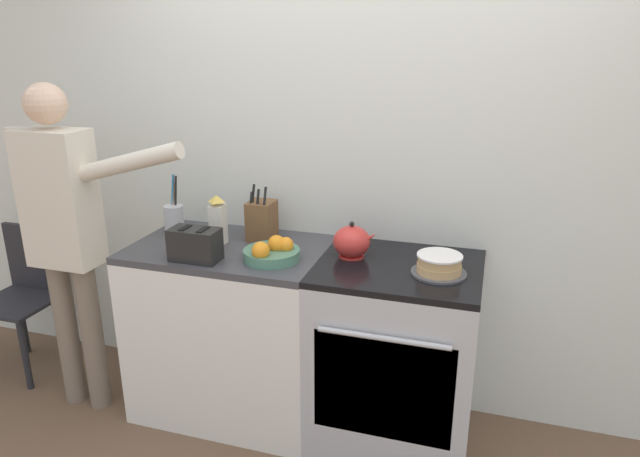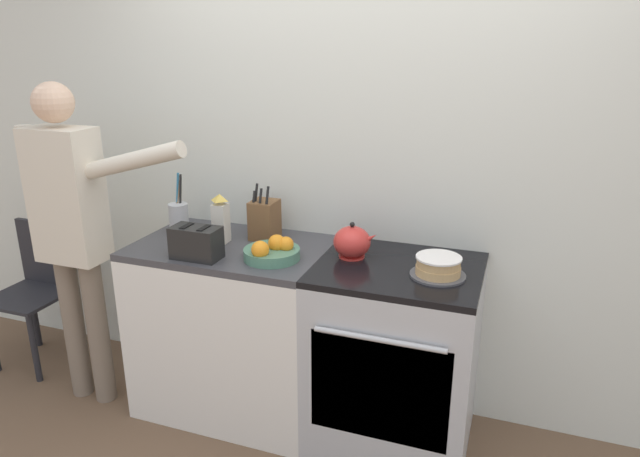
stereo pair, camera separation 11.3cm
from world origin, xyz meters
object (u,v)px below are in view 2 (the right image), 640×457
Objects in this scene: stove_range at (394,356)px; dining_chair at (38,283)px; fruit_bowl at (272,251)px; toaster at (196,243)px; tea_kettle at (352,242)px; utensil_crock at (179,217)px; layer_cake at (438,267)px; knife_block at (265,219)px; milk_carton at (221,219)px; person_baker at (72,221)px.

stove_range is 1.07× the size of dining_chair.
toaster is at bearing -162.94° from fruit_bowl.
toaster is at bearing -159.16° from tea_kettle.
utensil_crock is (-1.19, 0.07, 0.55)m from stove_range.
layer_cake is 0.76m from fruit_bowl.
utensil_crock is (-0.46, -0.08, -0.02)m from knife_block.
person_baker is at bearing -161.68° from milk_carton.
fruit_bowl is at bearing 17.06° from toaster.
knife_block reaches higher than toaster.
tea_kettle is at bearing 1.92° from milk_carton.
knife_block reaches higher than fruit_bowl.
layer_cake is at bearing 8.54° from toaster.
milk_carton reaches higher than fruit_bowl.
fruit_bowl is (0.62, -0.18, -0.05)m from utensil_crock.
person_baker reaches higher than fruit_bowl.
stove_range is 2.87× the size of utensil_crock.
stove_range is 0.54× the size of person_baker.
layer_cake is 2.43m from dining_chair.
knife_block is 0.89× the size of utensil_crock.
stove_range is 3.80× the size of layer_cake.
stove_range is 1.74m from person_baker.
toaster reaches higher than stove_range.
layer_cake is at bearing -2.76° from person_baker.
stove_range is 0.54m from layer_cake.
fruit_bowl is at bearing -21.30° from milk_carton.
utensil_crock is 0.53m from person_baker.
utensil_crock is at bearing 163.55° from fruit_bowl.
toaster is at bearing -89.98° from milk_carton.
tea_kettle is at bearing 34.26° from dining_chair.
person_baker reaches higher than milk_carton.
fruit_bowl is 0.37m from milk_carton.
tea_kettle is (-0.23, 0.05, 0.53)m from stove_range.
milk_carton is (0.28, -0.05, 0.03)m from utensil_crock.
stove_range is at bearing 33.01° from dining_chair.
layer_cake is 1.10m from milk_carton.
fruit_bowl is (-0.58, -0.11, 0.50)m from stove_range.
knife_block reaches higher than dining_chair.
stove_range is 2.20m from dining_chair.
toaster is 0.29× the size of dining_chair.
tea_kettle is 0.81× the size of fruit_bowl.
toaster is (-0.91, -0.21, 0.54)m from stove_range.
knife_block is 0.97m from person_baker.
utensil_crock is (-1.38, 0.12, 0.04)m from layer_cake.
milk_carton is 0.76m from person_baker.
knife_block is at bearing 35.47° from milk_carton.
person_baker is at bearing -174.30° from fruit_bowl.
tea_kettle is 1.43m from person_baker.
dining_chair is at bearing 178.02° from layer_cake.
fruit_bowl reaches higher than stove_range.
fruit_bowl is (-0.34, -0.16, -0.03)m from tea_kettle.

